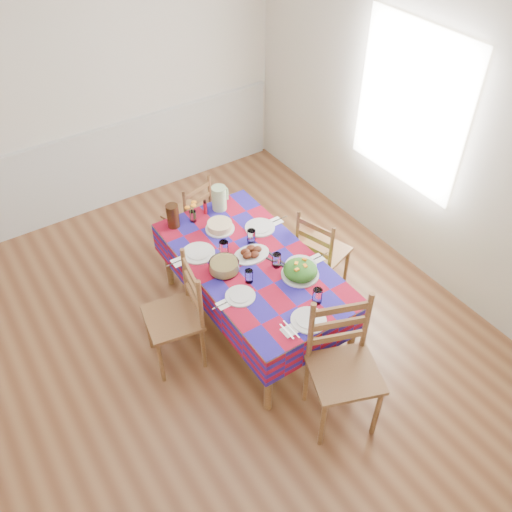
{
  "coord_description": "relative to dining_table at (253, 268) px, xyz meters",
  "views": [
    {
      "loc": [
        -1.2,
        -2.52,
        3.63
      ],
      "look_at": [
        0.53,
        0.1,
        0.8
      ],
      "focal_mm": 38.0,
      "sensor_mm": 36.0,
      "label": 1
    }
  ],
  "objects": [
    {
      "name": "chair_left",
      "position": [
        -0.7,
        -0.01,
        -0.14
      ],
      "size": [
        0.48,
        0.49,
        0.97
      ],
      "rotation": [
        0.0,
        0.0,
        -1.75
      ],
      "color": "brown",
      "rests_on": "room"
    },
    {
      "name": "hot_sauce",
      "position": [
        -0.0,
        0.76,
        0.14
      ],
      "size": [
        0.03,
        0.03,
        0.14
      ],
      "primitive_type": "cylinder",
      "color": "red",
      "rests_on": "dining_table"
    },
    {
      "name": "room",
      "position": [
        -0.54,
        -0.16,
        0.73
      ],
      "size": [
        4.58,
        5.08,
        2.78
      ],
      "color": "brown",
      "rests_on": "ground"
    },
    {
      "name": "meat_platter",
      "position": [
        0.03,
        0.07,
        0.1
      ],
      "size": [
        0.31,
        0.22,
        0.06
      ],
      "color": "silver",
      "rests_on": "dining_table"
    },
    {
      "name": "wainscot",
      "position": [
        -0.54,
        2.32,
        -0.13
      ],
      "size": [
        4.41,
        0.06,
        0.92
      ],
      "color": "silver",
      "rests_on": "room"
    },
    {
      "name": "pasta_bowl",
      "position": [
        -0.25,
        0.04,
        0.12
      ],
      "size": [
        0.24,
        0.24,
        0.09
      ],
      "color": "white",
      "rests_on": "dining_table"
    },
    {
      "name": "salad_platter",
      "position": [
        0.22,
        -0.34,
        0.12
      ],
      "size": [
        0.3,
        0.3,
        0.12
      ],
      "color": "silver",
      "rests_on": "dining_table"
    },
    {
      "name": "setting_near_head",
      "position": [
        0.04,
        -0.71,
        0.1
      ],
      "size": [
        0.42,
        0.28,
        0.12
      ],
      "color": "silver",
      "rests_on": "dining_table"
    },
    {
      "name": "cake",
      "position": [
        -0.01,
        0.5,
        0.11
      ],
      "size": [
        0.25,
        0.25,
        0.07
      ],
      "color": "silver",
      "rests_on": "dining_table"
    },
    {
      "name": "serving_utensils",
      "position": [
        0.16,
        -0.09,
        0.08
      ],
      "size": [
        0.12,
        0.27,
        0.01
      ],
      "color": "black",
      "rests_on": "dining_table"
    },
    {
      "name": "dining_table",
      "position": [
        0.0,
        0.0,
        0.0
      ],
      "size": [
        0.95,
        1.77,
        0.69
      ],
      "color": "brown",
      "rests_on": "room"
    },
    {
      "name": "setting_left_far",
      "position": [
        -0.27,
        0.28,
        0.1
      ],
      "size": [
        0.5,
        0.3,
        0.13
      ],
      "rotation": [
        0.0,
        0.0,
        1.57
      ],
      "color": "silver",
      "rests_on": "dining_table"
    },
    {
      "name": "chair_near",
      "position": [
        0.02,
        -1.11,
        -0.09
      ],
      "size": [
        0.6,
        0.58,
        1.06
      ],
      "rotation": [
        0.0,
        0.0,
        -0.36
      ],
      "color": "brown",
      "rests_on": "room"
    },
    {
      "name": "setting_right_near",
      "position": [
        0.23,
        -0.22,
        0.1
      ],
      "size": [
        0.47,
        0.27,
        0.12
      ],
      "rotation": [
        0.0,
        0.0,
        -1.57
      ],
      "color": "silver",
      "rests_on": "dining_table"
    },
    {
      "name": "setting_right_far",
      "position": [
        0.23,
        0.28,
        0.1
      ],
      "size": [
        0.49,
        0.28,
        0.12
      ],
      "rotation": [
        0.0,
        0.0,
        -1.57
      ],
      "color": "silver",
      "rests_on": "dining_table"
    },
    {
      "name": "chair_right",
      "position": [
        0.71,
        -0.01,
        -0.17
      ],
      "size": [
        0.48,
        0.5,
        0.9
      ],
      "rotation": [
        0.0,
        0.0,
        1.88
      ],
      "color": "brown",
      "rests_on": "room"
    },
    {
      "name": "tea_pitcher",
      "position": [
        -0.32,
        0.76,
        0.18
      ],
      "size": [
        0.11,
        0.11,
        0.22
      ],
      "primitive_type": "cylinder",
      "color": "black",
      "rests_on": "dining_table"
    },
    {
      "name": "setting_left_near",
      "position": [
        -0.25,
        -0.24,
        0.1
      ],
      "size": [
        0.42,
        0.25,
        0.11
      ],
      "rotation": [
        0.0,
        0.0,
        1.57
      ],
      "color": "silver",
      "rests_on": "dining_table"
    },
    {
      "name": "window_right",
      "position": [
        1.69,
        0.14,
        0.88
      ],
      "size": [
        0.0,
        1.4,
        1.4
      ],
      "primitive_type": "plane",
      "rotation": [
        0.0,
        -1.57,
        0.0
      ],
      "color": "white",
      "rests_on": "room"
    },
    {
      "name": "flower_vase",
      "position": [
        -0.15,
        0.72,
        0.16
      ],
      "size": [
        0.12,
        0.1,
        0.2
      ],
      "color": "white",
      "rests_on": "dining_table"
    },
    {
      "name": "name_card",
      "position": [
        0.01,
        -0.83,
        0.08
      ],
      "size": [
        0.07,
        0.02,
        0.02
      ],
      "primitive_type": "cube",
      "color": "silver",
      "rests_on": "dining_table"
    },
    {
      "name": "green_pitcher",
      "position": [
        0.14,
        0.75,
        0.19
      ],
      "size": [
        0.13,
        0.13,
        0.23
      ],
      "primitive_type": "cylinder",
      "color": "#A4C58B",
      "rests_on": "dining_table"
    },
    {
      "name": "chair_far",
      "position": [
        0.01,
        1.12,
        -0.19
      ],
      "size": [
        0.47,
        0.45,
        0.86
      ],
      "rotation": [
        0.0,
        0.0,
        3.43
      ],
      "color": "brown",
      "rests_on": "room"
    }
  ]
}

